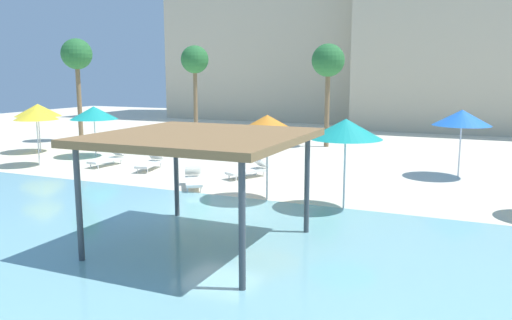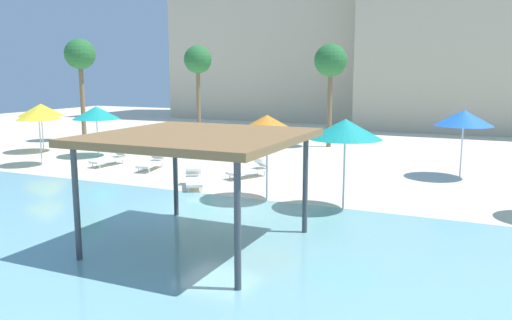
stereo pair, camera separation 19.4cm
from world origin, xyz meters
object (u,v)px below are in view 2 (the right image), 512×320
lounge_chair_1 (110,158)px  lounge_chair_3 (194,179)px  beach_umbrella_yellow_4 (41,110)px  beach_umbrella_teal_6 (345,129)px  lounge_chair_4 (251,169)px  palm_tree_2 (80,57)px  beach_umbrella_blue_1 (464,118)px  lounge_chair_0 (152,162)px  shade_pavilion (199,140)px  beach_umbrella_teal_2 (96,113)px  beach_umbrella_yellow_3 (39,114)px  palm_tree_1 (198,62)px  beach_umbrella_orange_0 (267,125)px  palm_tree_0 (331,63)px

lounge_chair_1 → lounge_chair_3: bearing=73.9°
beach_umbrella_yellow_4 → lounge_chair_1: (6.15, -1.81, -1.98)m
beach_umbrella_teal_6 → lounge_chair_4: size_ratio=1.48×
lounge_chair_3 → palm_tree_2: palm_tree_2 is taller
beach_umbrella_blue_1 → lounge_chair_0: 13.46m
lounge_chair_1 → lounge_chair_3: (6.07, -2.52, 0.00)m
shade_pavilion → lounge_chair_4: (-2.48, 8.35, -2.36)m
lounge_chair_4 → palm_tree_2: (-14.56, 6.18, 4.98)m
lounge_chair_3 → lounge_chair_4: bearing=123.9°
beach_umbrella_blue_1 → shade_pavilion: bearing=-114.8°
beach_umbrella_teal_2 → beach_umbrella_yellow_4: 3.83m
lounge_chair_4 → lounge_chair_0: bearing=-60.5°
beach_umbrella_yellow_3 → lounge_chair_1: bearing=25.5°
beach_umbrella_yellow_3 → beach_umbrella_yellow_4: 4.55m
shade_pavilion → palm_tree_1: 23.72m
beach_umbrella_yellow_3 → palm_tree_2: (-4.43, 7.66, 2.88)m
lounge_chair_3 → shade_pavilion: bearing=0.3°
beach_umbrella_teal_2 → palm_tree_2: 7.37m
lounge_chair_4 → palm_tree_2: size_ratio=0.31×
beach_umbrella_yellow_4 → lounge_chair_3: (12.22, -4.32, -1.98)m
beach_umbrella_orange_0 → lounge_chair_4: bearing=122.6°
beach_umbrella_orange_0 → beach_umbrella_yellow_3: bearing=171.1°
palm_tree_2 → palm_tree_1: bearing=48.9°
lounge_chair_3 → beach_umbrella_teal_6: bearing=49.7°
beach_umbrella_yellow_3 → beach_umbrella_teal_6: size_ratio=0.94×
beach_umbrella_blue_1 → lounge_chair_4: (-7.96, -3.52, -2.15)m
beach_umbrella_teal_6 → beach_umbrella_orange_0: bearing=178.8°
beach_umbrella_yellow_4 → beach_umbrella_teal_2: bearing=0.1°
lounge_chair_1 → palm_tree_2: 10.86m
palm_tree_1 → lounge_chair_0: bearing=-68.8°
beach_umbrella_orange_0 → beach_umbrella_teal_2: (-11.73, 5.12, -0.33)m
shade_pavilion → beach_umbrella_teal_2: size_ratio=1.83×
palm_tree_1 → palm_tree_2: bearing=-131.1°
palm_tree_1 → lounge_chair_4: bearing=-51.5°
beach_umbrella_yellow_4 → beach_umbrella_teal_6: size_ratio=0.91×
palm_tree_1 → beach_umbrella_orange_0: bearing=-52.7°
beach_umbrella_teal_2 → lounge_chair_0: beach_umbrella_teal_2 is taller
beach_umbrella_orange_0 → beach_umbrella_teal_6: bearing=-1.2°
beach_umbrella_teal_6 → shade_pavilion: bearing=-115.7°
beach_umbrella_teal_2 → beach_umbrella_teal_6: size_ratio=0.90×
beach_umbrella_yellow_3 → lounge_chair_1: (2.90, 1.38, -2.10)m
beach_umbrella_orange_0 → lounge_chair_3: (-3.34, 0.79, -2.27)m
beach_umbrella_teal_6 → palm_tree_1: (-14.35, 15.44, 2.50)m
beach_umbrella_orange_0 → beach_umbrella_yellow_3: 12.47m
beach_umbrella_yellow_4 → lounge_chair_0: bearing=-12.4°
lounge_chair_3 → lounge_chair_4: (1.16, 2.62, 0.00)m
lounge_chair_1 → palm_tree_1: size_ratio=0.32×
beach_umbrella_teal_6 → palm_tree_0: palm_tree_0 is taller
palm_tree_0 → palm_tree_1: 10.11m
beach_umbrella_yellow_3 → palm_tree_0: (10.55, 11.59, 2.46)m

